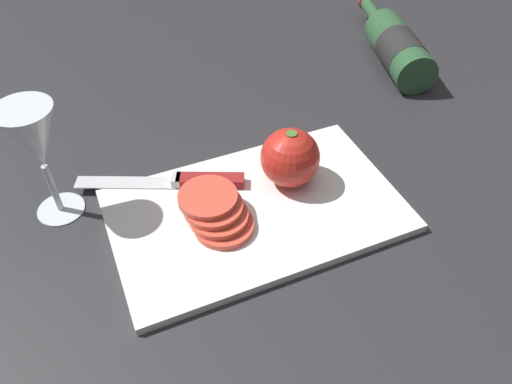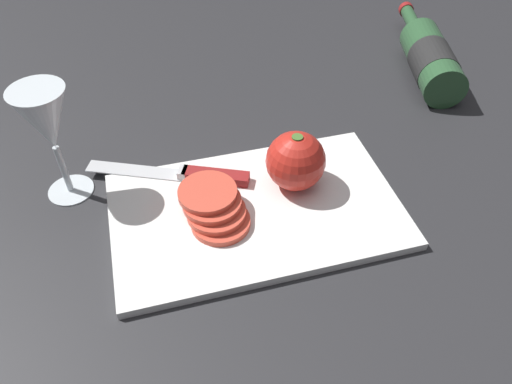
% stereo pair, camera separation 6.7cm
% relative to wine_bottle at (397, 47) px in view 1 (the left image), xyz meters
% --- Properties ---
extents(ground_plane, '(3.00, 3.00, 0.00)m').
position_rel_wine_bottle_xyz_m(ground_plane, '(0.35, 0.23, -0.04)').
color(ground_plane, '#28282B').
extents(cutting_board, '(0.40, 0.24, 0.01)m').
position_rel_wine_bottle_xyz_m(cutting_board, '(0.41, 0.26, -0.03)').
color(cutting_board, white).
rests_on(cutting_board, ground_plane).
extents(wine_bottle, '(0.13, 0.32, 0.08)m').
position_rel_wine_bottle_xyz_m(wine_bottle, '(0.00, 0.00, 0.00)').
color(wine_bottle, '#2D5633').
rests_on(wine_bottle, ground_plane).
extents(wine_glass, '(0.07, 0.07, 0.17)m').
position_rel_wine_bottle_xyz_m(wine_glass, '(0.66, 0.15, 0.08)').
color(wine_glass, silver).
rests_on(wine_glass, ground_plane).
extents(whole_tomato, '(0.08, 0.08, 0.09)m').
position_rel_wine_bottle_xyz_m(whole_tomato, '(0.34, 0.23, 0.02)').
color(whole_tomato, red).
rests_on(whole_tomato, cutting_board).
extents(knife, '(0.23, 0.12, 0.01)m').
position_rel_wine_bottle_xyz_m(knife, '(0.47, 0.18, -0.02)').
color(knife, silver).
rests_on(knife, cutting_board).
extents(tomato_slice_stack_near, '(0.09, 0.11, 0.04)m').
position_rel_wine_bottle_xyz_m(tomato_slice_stack_near, '(0.47, 0.26, -0.01)').
color(tomato_slice_stack_near, '#DB4C38').
rests_on(tomato_slice_stack_near, cutting_board).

